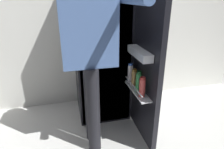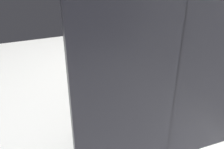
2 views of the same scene
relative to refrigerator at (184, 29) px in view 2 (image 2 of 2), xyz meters
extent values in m
plane|color=silver|center=(-0.02, -0.50, -0.85)|extent=(5.04, 5.04, 0.00)
cube|color=black|center=(-0.02, 0.05, 0.00)|extent=(0.60, 0.61, 1.70)
cube|color=white|center=(-0.02, -0.25, 0.00)|extent=(0.56, 0.01, 1.66)
cube|color=white|center=(-0.02, -0.20, -0.02)|extent=(0.52, 0.09, 0.01)
cube|color=black|center=(0.30, -0.56, 0.00)|extent=(0.05, 0.60, 1.63)
cube|color=white|center=(0.23, -0.56, -0.30)|extent=(0.10, 0.49, 0.01)
cylinder|color=silver|center=(0.18, -0.56, -0.24)|extent=(0.01, 0.47, 0.01)
cube|color=white|center=(0.23, -0.56, 0.08)|extent=(0.09, 0.41, 0.07)
cylinder|color=green|center=(0.23, -0.56, -0.21)|extent=(0.06, 0.06, 0.18)
cylinder|color=#195B28|center=(0.23, -0.56, -0.10)|extent=(0.04, 0.04, 0.02)
cylinder|color=white|center=(0.22, -0.36, -0.20)|extent=(0.06, 0.06, 0.20)
cylinder|color=#335BB2|center=(0.22, -0.36, -0.09)|extent=(0.05, 0.05, 0.02)
cylinder|color=#DB4C47|center=(0.22, -0.68, -0.21)|extent=(0.06, 0.06, 0.17)
cylinder|color=#B22D28|center=(0.22, -0.68, -0.11)|extent=(0.05, 0.05, 0.02)
cylinder|color=tan|center=(0.23, -0.43, -0.22)|extent=(0.06, 0.06, 0.16)
cylinder|color=#996623|center=(0.23, -0.43, -0.13)|extent=(0.05, 0.05, 0.02)
cylinder|color=brown|center=(0.23, -0.35, -0.22)|extent=(0.06, 0.06, 0.16)
cylinder|color=black|center=(0.23, -0.35, -0.12)|extent=(0.04, 0.04, 0.03)
cylinder|color=black|center=(-0.23, -0.48, -0.42)|extent=(0.12, 0.12, 0.85)
cylinder|color=black|center=(-0.23, -0.64, -0.42)|extent=(0.12, 0.12, 0.85)
camera|label=1|loc=(-0.43, -2.15, 0.57)|focal=30.90mm
camera|label=2|loc=(1.37, -1.04, 0.53)|focal=41.15mm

